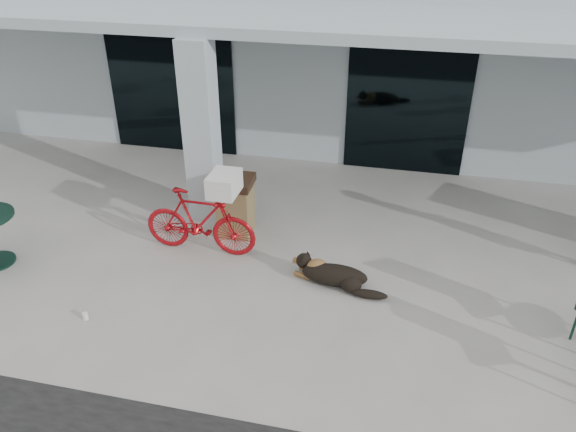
# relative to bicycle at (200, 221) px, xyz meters

# --- Properties ---
(ground) EXTENTS (80.00, 80.00, 0.00)m
(ground) POSITION_rel_bicycle_xyz_m (1.18, -1.13, -0.55)
(ground) COLOR #ACAAA3
(ground) RESTS_ON ground
(building) EXTENTS (22.00, 7.00, 4.50)m
(building) POSITION_rel_bicycle_xyz_m (1.18, 7.37, 1.70)
(building) COLOR #A7B5BE
(building) RESTS_ON ground
(storefront_glass_left) EXTENTS (2.80, 0.06, 2.70)m
(storefront_glass_left) POSITION_rel_bicycle_xyz_m (-2.02, 3.85, 0.80)
(storefront_glass_left) COLOR black
(storefront_glass_left) RESTS_ON ground
(storefront_glass_right) EXTENTS (2.40, 0.06, 2.70)m
(storefront_glass_right) POSITION_rel_bicycle_xyz_m (2.98, 3.85, 0.80)
(storefront_glass_right) COLOR black
(storefront_glass_right) RESTS_ON ground
(column) EXTENTS (0.50, 0.50, 3.12)m
(column) POSITION_rel_bicycle_xyz_m (-0.32, 1.17, 1.01)
(column) COLOR #A7B5BE
(column) RESTS_ON ground
(overhang) EXTENTS (22.00, 2.80, 0.18)m
(overhang) POSITION_rel_bicycle_xyz_m (1.18, 2.47, 2.66)
(overhang) COLOR #A7B5BE
(overhang) RESTS_ON column
(bicycle) EXTENTS (1.83, 0.54, 1.10)m
(bicycle) POSITION_rel_bicycle_xyz_m (0.00, 0.00, 0.00)
(bicycle) COLOR #A90D15
(bicycle) RESTS_ON ground
(laundry_basket) EXTENTS (0.42, 0.56, 0.33)m
(laundry_basket) POSITION_rel_bicycle_xyz_m (0.45, -0.01, 0.71)
(laundry_basket) COLOR white
(laundry_basket) RESTS_ON bicycle
(dog) EXTENTS (1.18, 0.66, 0.37)m
(dog) POSITION_rel_bicycle_xyz_m (2.23, -0.43, -0.36)
(dog) COLOR black
(dog) RESTS_ON ground
(cup_near_dog) EXTENTS (0.09, 0.09, 0.10)m
(cup_near_dog) POSITION_rel_bicycle_xyz_m (-0.95, -1.95, -0.50)
(cup_near_dog) COLOR white
(cup_near_dog) RESTS_ON ground
(trash_receptacle) EXTENTS (0.63, 0.63, 1.03)m
(trash_receptacle) POSITION_rel_bicycle_xyz_m (0.38, 0.67, -0.04)
(trash_receptacle) COLOR olive
(trash_receptacle) RESTS_ON ground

